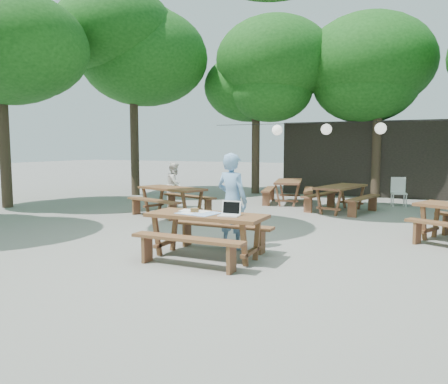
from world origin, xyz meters
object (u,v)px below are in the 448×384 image
main_picnic_table (206,235)px  picnic_table_nw (172,200)px  woman (232,201)px  second_person (175,185)px  plastic_chair (399,198)px

main_picnic_table → picnic_table_nw: 4.83m
picnic_table_nw → main_picnic_table: bearing=-34.7°
main_picnic_table → woman: (0.10, 0.83, 0.49)m
woman → second_person: size_ratio=1.27×
main_picnic_table → woman: size_ratio=1.14×
woman → plastic_chair: (2.44, 7.41, -0.62)m
picnic_table_nw → plastic_chair: bearing=55.5°
picnic_table_nw → second_person: second_person is taller
picnic_table_nw → second_person: size_ratio=1.64×
main_picnic_table → picnic_table_nw: same height
main_picnic_table → plastic_chair: plastic_chair is taller
main_picnic_table → plastic_chair: size_ratio=2.22×
main_picnic_table → picnic_table_nw: size_ratio=0.88×
second_person → plastic_chair: bearing=-75.2°
picnic_table_nw → plastic_chair: plastic_chair is taller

